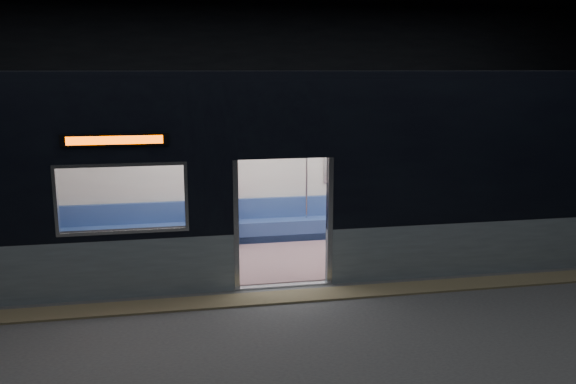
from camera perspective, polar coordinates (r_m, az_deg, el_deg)
name	(u,v)px	position (r m, az deg, el deg)	size (l,w,h in m)	color
station_floor	(297,312)	(8.81, 0.85, -11.16)	(24.00, 14.00, 0.01)	#47494C
station_envelope	(298,47)	(8.14, 0.93, 13.43)	(24.00, 14.00, 5.00)	black
tactile_strip	(290,297)	(9.31, 0.15, -9.77)	(22.80, 0.50, 0.03)	#8C7F59
metro_car	(268,158)	(10.75, -1.91, 3.22)	(18.00, 3.04, 3.35)	#8E9EA9
passenger	(220,204)	(11.82, -6.41, -1.09)	(0.45, 0.75, 1.45)	black
handbag	(220,214)	(11.61, -6.38, -2.02)	(0.29, 0.25, 0.14)	black
transit_map	(352,163)	(12.51, 6.03, 2.73)	(1.08, 0.03, 0.70)	white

